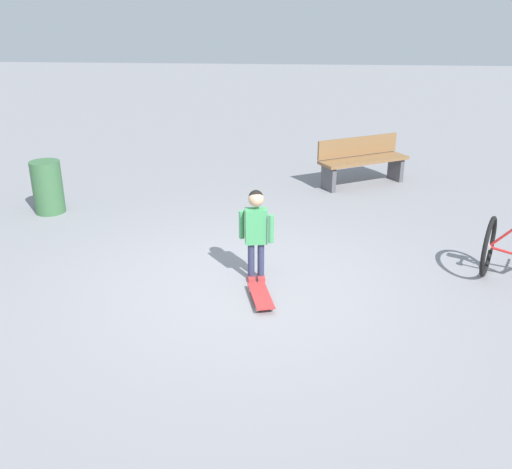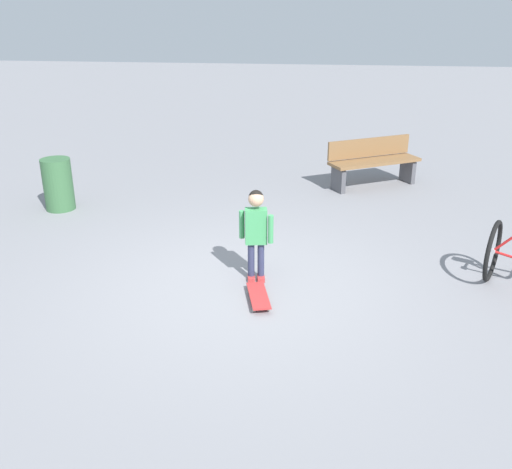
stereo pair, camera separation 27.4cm
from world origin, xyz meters
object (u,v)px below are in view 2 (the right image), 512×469
street_bench (373,162)px  child_person (256,226)px  trash_bin (58,184)px  skateboard (258,296)px

street_bench → child_person: bearing=68.5°
street_bench → trash_bin: 5.13m
child_person → skateboard: bearing=100.2°
street_bench → trash_bin: street_bench is taller
trash_bin → street_bench: bearing=-159.0°
skateboard → street_bench: bearing=-108.1°
skateboard → trash_bin: size_ratio=0.80×
child_person → street_bench: child_person is taller
child_person → trash_bin: size_ratio=1.35×
street_bench → trash_bin: size_ratio=2.04×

